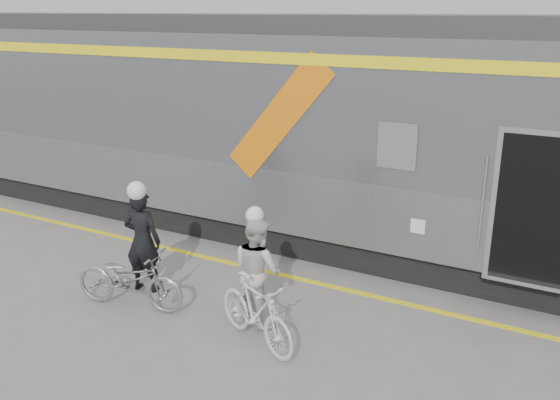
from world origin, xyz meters
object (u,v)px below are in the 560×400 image
Objects in this scene: woman at (257,270)px; bicycle_right at (256,312)px; bicycle_left at (129,279)px; man at (143,241)px.

woman is 0.99× the size of bicycle_right.
woman is (1.83, 0.57, 0.32)m from bicycle_left.
bicycle_right is (2.13, 0.02, 0.02)m from bicycle_left.
bicycle_left is at bearing 114.42° from bicycle_right.
bicycle_right is (0.30, -0.55, -0.30)m from woman.
bicycle_left is 1.94m from woman.
bicycle_right is (2.33, -0.53, -0.35)m from man.
bicycle_left is at bearing 41.17° from woman.
bicycle_right is at bearing -100.73° from bicycle_left.
woman is at bearing -83.98° from bicycle_left.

